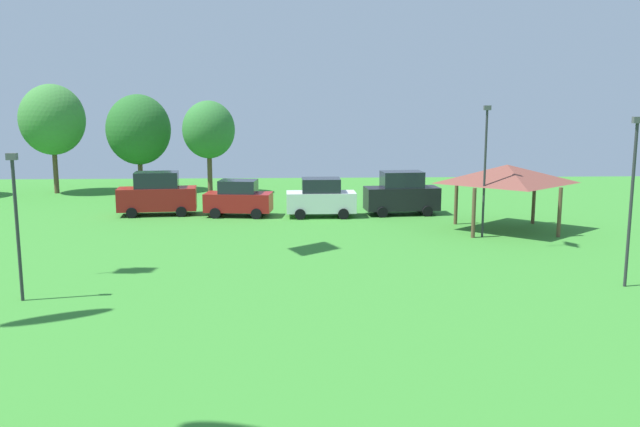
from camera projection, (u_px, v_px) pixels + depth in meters
parked_car_leftmost at (157, 194)px, 41.55m from camera, size 4.88×2.29×2.68m
parked_car_second_from_left at (238, 198)px, 41.19m from camera, size 4.20×2.36×2.22m
parked_car_third_from_left at (321, 198)px, 40.99m from camera, size 4.19×2.09×2.36m
parked_car_rightmost_in_row at (402, 194)px, 41.77m from camera, size 4.66×2.28×2.69m
park_pavilion at (507, 174)px, 36.49m from camera, size 5.82×4.91×3.60m
light_post_0 at (485, 164)px, 34.59m from camera, size 0.36×0.20×6.77m
light_post_1 at (632, 193)px, 25.39m from camera, size 0.36×0.20×6.47m
light_post_2 at (16, 217)px, 23.68m from camera, size 0.36×0.20×5.27m
treeline_tree_1 at (52, 120)px, 50.43m from camera, size 4.78×4.78×8.16m
treeline_tree_2 at (139, 130)px, 51.41m from camera, size 4.84×4.84×7.42m
treeline_tree_3 at (209, 130)px, 50.19m from camera, size 3.88×3.88×6.95m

